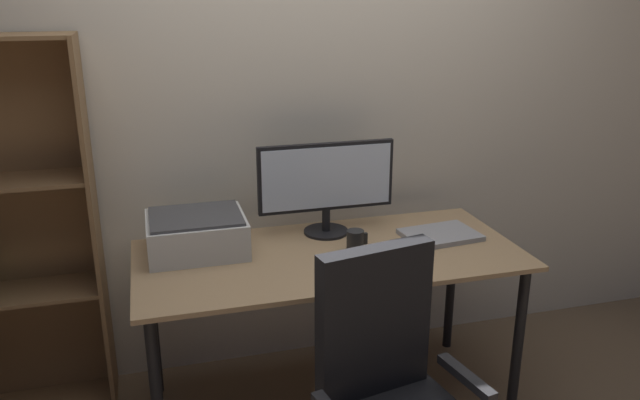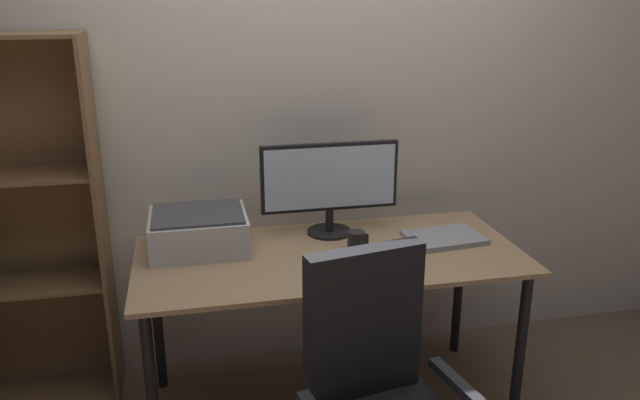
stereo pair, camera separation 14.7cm
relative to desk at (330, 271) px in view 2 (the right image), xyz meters
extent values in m
cube|color=beige|center=(0.00, 0.54, 0.64)|extent=(6.40, 0.10, 2.60)
cube|color=tan|center=(0.00, 0.00, 0.07)|extent=(1.59, 0.73, 0.02)
cylinder|color=black|center=(-0.74, -0.31, -0.30)|extent=(0.04, 0.04, 0.72)
cylinder|color=black|center=(0.74, -0.31, -0.30)|extent=(0.04, 0.04, 0.72)
cylinder|color=black|center=(-0.74, 0.31, -0.30)|extent=(0.04, 0.04, 0.72)
cylinder|color=black|center=(0.74, 0.31, -0.30)|extent=(0.04, 0.04, 0.72)
cylinder|color=black|center=(0.05, 0.23, 0.09)|extent=(0.20, 0.20, 0.01)
cylinder|color=black|center=(0.05, 0.23, 0.14)|extent=(0.04, 0.04, 0.10)
cube|color=black|center=(0.05, 0.23, 0.34)|extent=(0.61, 0.03, 0.30)
cube|color=silver|center=(0.05, 0.21, 0.34)|extent=(0.58, 0.01, 0.27)
cube|color=black|center=(0.05, -0.19, 0.09)|extent=(0.29, 0.12, 0.02)
cube|color=black|center=(0.28, -0.17, 0.10)|extent=(0.07, 0.10, 0.03)
cylinder|color=black|center=(0.11, 0.00, 0.13)|extent=(0.07, 0.07, 0.09)
cube|color=black|center=(0.16, 0.00, 0.13)|extent=(0.02, 0.01, 0.05)
cube|color=#99999E|center=(0.52, 0.04, 0.09)|extent=(0.34, 0.26, 0.02)
cube|color=silver|center=(-0.53, 0.17, 0.16)|extent=(0.40, 0.34, 0.15)
cube|color=#424244|center=(-0.53, 0.17, 0.24)|extent=(0.37, 0.31, 0.01)
cube|color=black|center=(-0.03, -0.60, 0.09)|extent=(0.41, 0.14, 0.52)
cube|color=#232326|center=(0.25, -0.74, -0.08)|extent=(0.09, 0.26, 0.03)
cube|color=brown|center=(-0.93, 0.33, 0.15)|extent=(0.02, 0.28, 1.62)
cube|color=brown|center=(-1.24, 0.46, 0.15)|extent=(0.63, 0.01, 1.62)
cube|color=brown|center=(-1.24, 0.33, -0.65)|extent=(0.60, 0.26, 0.02)
cube|color=brown|center=(-1.24, 0.33, -0.09)|extent=(0.60, 0.26, 0.02)
cube|color=brown|center=(-1.24, 0.33, 0.40)|extent=(0.60, 0.26, 0.02)
camera|label=1|loc=(-0.69, -2.32, 1.12)|focal=35.48mm
camera|label=2|loc=(-0.55, -2.35, 1.12)|focal=35.48mm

